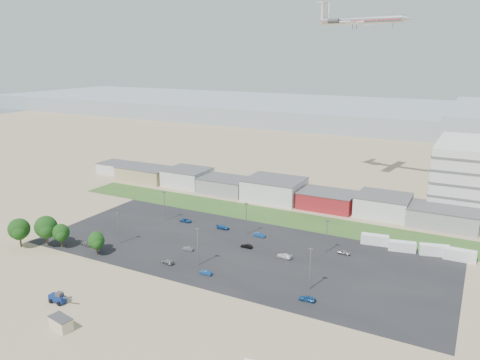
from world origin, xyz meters
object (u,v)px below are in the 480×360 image
Objects in this scene: parked_car_6 at (223,227)px; parked_car_13 at (206,273)px; parked_car_8 at (344,252)px; parked_car_10 at (87,244)px; portable_shed at (61,323)px; parked_car_2 at (307,298)px; parked_car_12 at (284,256)px; tree_far_left at (19,231)px; parked_car_3 at (167,261)px; parked_car_9 at (186,220)px; telehandler at (57,297)px; parked_car_7 at (247,246)px; parked_car_4 at (188,249)px; parked_car_11 at (259,235)px; airliner at (362,20)px; box_trailer_a at (375,240)px.

parked_car_13 is at bearing -161.93° from parked_car_6.
parked_car_10 is at bearing 108.51° from parked_car_8.
portable_shed is 1.33× the size of parked_car_10.
parked_car_2 is 51.08m from parked_car_6.
portable_shed reaches higher than parked_car_12.
parked_car_6 is at bearing -157.75° from parked_car_13.
tree_far_left is 2.42× the size of parked_car_3.
parked_car_6 is at bearing 83.74° from parked_car_8.
parked_car_13 is (27.03, -30.53, 0.00)m from parked_car_9.
parked_car_3 is at bearing 70.24° from telehandler.
tree_far_left is 61.71m from parked_car_6.
parked_car_4 is at bearing -56.25° from parked_car_7.
parked_car_2 is at bearing -131.56° from parked_car_6.
parked_car_8 is (51.17, 57.65, -0.79)m from telehandler.
tree_far_left is 2.77× the size of parked_car_8.
portable_shed is 0.80× the size of telehandler.
parked_car_3 is 32.62m from parked_car_11.
tree_far_left is 19.96m from parked_car_10.
airliner is 9.86× the size of parked_car_10.
parked_car_6 is at bearing -175.52° from box_trailer_a.
box_trailer_a reaches higher than parked_car_10.
parked_car_3 is (0.59, 36.14, -0.76)m from portable_shed.
parked_car_3 is at bearing 99.18° from portable_shed.
portable_shed is 46.18m from parked_car_4.
parked_car_4 is 19.93m from parked_car_6.
parked_car_10 is (-43.11, -20.89, -0.00)m from parked_car_7.
parked_car_12 is 23.75m from parked_car_13.
tree_far_left reaches higher than parked_car_2.
parked_car_2 is 1.00× the size of parked_car_11.
parked_car_3 is (9.81, 28.91, -0.80)m from telehandler.
box_trailer_a is 1.83× the size of parked_car_12.
parked_car_11 is at bearing -53.95° from parked_car_10.
airliner is 9.60× the size of parked_car_3.
parked_car_7 is 0.98× the size of parked_car_8.
telehandler is at bearing -63.87° from parked_car_2.
parked_car_12 is (55.76, 19.48, 0.05)m from parked_car_10.
parked_car_13 is (-11.59, -99.93, -68.06)m from airliner.
telehandler is 59.97m from parked_car_12.
parked_car_2 reaches higher than parked_car_11.
tree_far_left reaches higher than parked_car_6.
portable_shed is at bearing -140.77° from parked_car_10.
airliner is at bearing 89.59° from portable_shed.
box_trailer_a is at bearing 49.39° from telehandler.
parked_car_10 is 59.07m from parked_car_12.
box_trailer_a is at bearing 121.42° from parked_car_7.
parked_car_7 is at bearing -110.45° from parked_car_9.
parked_car_8 is (16.83, -70.48, -68.00)m from airliner.
telehandler is 1.74× the size of parked_car_11.
tree_far_left reaches higher than parked_car_13.
parked_car_4 is 0.76× the size of parked_car_6.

